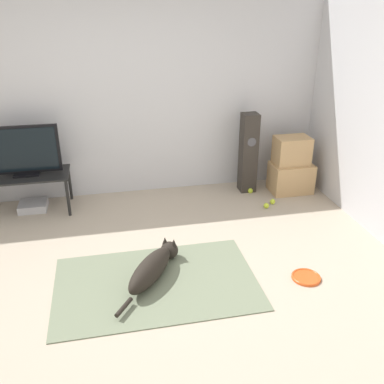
% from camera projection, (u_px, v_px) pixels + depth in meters
% --- Properties ---
extents(ground_plane, '(12.00, 12.00, 0.00)m').
position_uv_depth(ground_plane, '(139.00, 286.00, 3.84)').
color(ground_plane, '#B2A38E').
extents(wall_back, '(8.00, 0.06, 2.55)m').
position_uv_depth(wall_back, '(117.00, 95.00, 5.17)').
color(wall_back, silver).
rests_on(wall_back, ground_plane).
extents(area_rug, '(1.81, 1.15, 0.01)m').
position_uv_depth(area_rug, '(156.00, 283.00, 3.87)').
color(area_rug, slate).
rests_on(area_rug, ground_plane).
extents(dog, '(0.66, 0.90, 0.24)m').
position_uv_depth(dog, '(153.00, 267.00, 3.89)').
color(dog, black).
rests_on(dog, area_rug).
extents(frisbee, '(0.27, 0.27, 0.03)m').
position_uv_depth(frisbee, '(306.00, 277.00, 3.93)').
color(frisbee, '#DB511E').
rests_on(frisbee, ground_plane).
extents(cardboard_box_lower, '(0.53, 0.37, 0.38)m').
position_uv_depth(cardboard_box_lower, '(291.00, 178.00, 5.62)').
color(cardboard_box_lower, tan).
rests_on(cardboard_box_lower, ground_plane).
extents(cardboard_box_upper, '(0.44, 0.30, 0.36)m').
position_uv_depth(cardboard_box_upper, '(292.00, 151.00, 5.48)').
color(cardboard_box_upper, tan).
rests_on(cardboard_box_upper, cardboard_box_lower).
extents(floor_speaker, '(0.20, 0.21, 1.04)m').
position_uv_depth(floor_speaker, '(248.00, 153.00, 5.51)').
color(floor_speaker, '#2D2823').
rests_on(floor_speaker, ground_plane).
extents(tv_stand, '(0.94, 0.52, 0.47)m').
position_uv_depth(tv_stand, '(28.00, 179.00, 5.01)').
color(tv_stand, black).
rests_on(tv_stand, ground_plane).
extents(tv, '(0.81, 0.20, 0.58)m').
position_uv_depth(tv, '(23.00, 151.00, 4.87)').
color(tv, black).
rests_on(tv, tv_stand).
extents(tennis_ball_by_boxes, '(0.07, 0.07, 0.07)m').
position_uv_depth(tennis_ball_by_boxes, '(266.00, 206.00, 5.22)').
color(tennis_ball_by_boxes, '#C6E033').
rests_on(tennis_ball_by_boxes, ground_plane).
extents(tennis_ball_near_speaker, '(0.07, 0.07, 0.07)m').
position_uv_depth(tennis_ball_near_speaker, '(273.00, 202.00, 5.32)').
color(tennis_ball_near_speaker, '#C6E033').
rests_on(tennis_ball_near_speaker, ground_plane).
extents(tennis_ball_loose_on_carpet, '(0.07, 0.07, 0.07)m').
position_uv_depth(tennis_ball_loose_on_carpet, '(250.00, 191.00, 5.62)').
color(tennis_ball_loose_on_carpet, '#C6E033').
rests_on(tennis_ball_loose_on_carpet, ground_plane).
extents(game_console, '(0.33, 0.30, 0.09)m').
position_uv_depth(game_console, '(33.00, 206.00, 5.19)').
color(game_console, '#B7B7BC').
rests_on(game_console, ground_plane).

